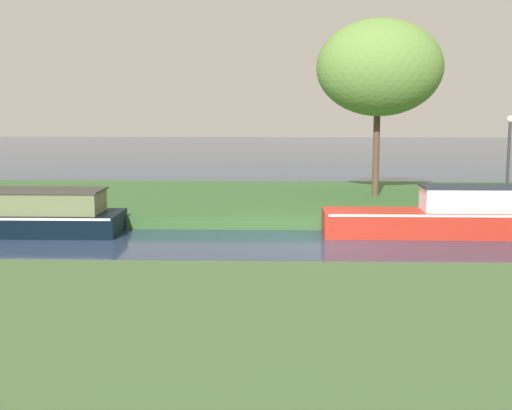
{
  "coord_description": "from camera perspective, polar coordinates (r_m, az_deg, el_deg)",
  "views": [
    {
      "loc": [
        -1.53,
        -19.18,
        3.92
      ],
      "look_at": [
        -2.15,
        1.2,
        0.9
      ],
      "focal_mm": 48.79,
      "sensor_mm": 36.0,
      "label": 1
    }
  ],
  "objects": [
    {
      "name": "mooring_post_far",
      "position": [
        22.87,
        -16.53,
        0.18
      ],
      "size": [
        0.19,
        0.19,
        0.75
      ],
      "primitive_type": "cylinder",
      "color": "#4D2F31",
      "rests_on": "riverbank_far"
    },
    {
      "name": "willow_tree_left",
      "position": [
        26.38,
        10.11,
        11.02
      ],
      "size": [
        4.65,
        3.76,
        6.57
      ],
      "color": "brown",
      "rests_on": "riverbank_far"
    },
    {
      "name": "red_barge",
      "position": [
        21.64,
        19.17,
        -0.84
      ],
      "size": [
        9.79,
        1.51,
        1.51
      ],
      "color": "#B5281A",
      "rests_on": "ground_plane"
    },
    {
      "name": "riverbank_near",
      "position": [
        10.95,
        9.88,
        -11.57
      ],
      "size": [
        72.0,
        10.0,
        0.4
      ],
      "primitive_type": "cube",
      "color": "#416034",
      "rests_on": "ground_plane"
    },
    {
      "name": "mooring_post_near",
      "position": [
        22.34,
        15.34,
        0.13
      ],
      "size": [
        0.13,
        0.13,
        0.83
      ],
      "primitive_type": "cylinder",
      "color": "#4C3432",
      "rests_on": "riverbank_far"
    },
    {
      "name": "lamp_post",
      "position": [
        24.04,
        20.02,
        4.13
      ],
      "size": [
        0.24,
        0.24,
        3.1
      ],
      "color": "#333338",
      "rests_on": "riverbank_far"
    },
    {
      "name": "ground_plane",
      "position": [
        19.64,
        6.19,
        -3.14
      ],
      "size": [
        120.0,
        120.0,
        0.0
      ],
      "primitive_type": "plane",
      "color": "#233650"
    },
    {
      "name": "riverbank_far",
      "position": [
        26.49,
        5.04,
        0.32
      ],
      "size": [
        72.0,
        10.0,
        0.4
      ],
      "primitive_type": "cube",
      "color": "#355E2D",
      "rests_on": "ground_plane"
    },
    {
      "name": "black_narrowboat",
      "position": [
        21.94,
        -18.02,
        -0.77
      ],
      "size": [
        5.64,
        1.98,
        1.35
      ],
      "color": "black",
      "rests_on": "ground_plane"
    }
  ]
}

